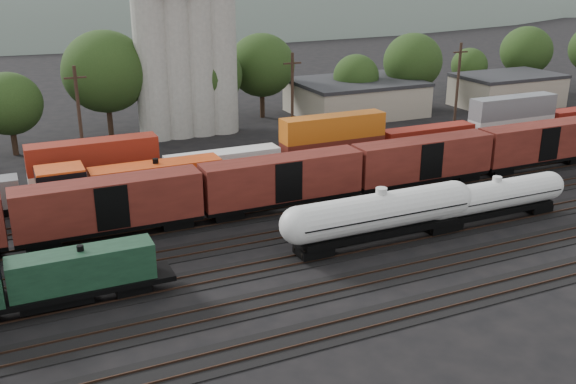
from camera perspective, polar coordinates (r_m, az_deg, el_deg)
name	(u,v)px	position (r m, az deg, el deg)	size (l,w,h in m)	color
ground	(272,237)	(53.77, -1.41, -4.01)	(600.00, 600.00, 0.00)	black
tracks	(272,236)	(53.75, -1.41, -3.97)	(180.00, 33.20, 0.20)	black
green_locomotive	(39,279)	(44.70, -21.24, -7.23)	(15.56, 2.75, 4.12)	black
tank_car_a	(380,213)	(51.82, 8.20, -1.90)	(17.48, 3.13, 4.58)	silver
tank_car_b	(495,197)	(58.84, 17.94, -0.41)	(14.99, 2.68, 3.93)	silver
orange_locomotive	(120,187)	(59.11, -14.71, 0.44)	(19.65, 3.27, 4.91)	black
boxcar_string	(423,159)	(65.58, 11.89, 2.87)	(169.00, 2.90, 4.20)	black
container_wall	(82,177)	(63.56, -17.81, 1.31)	(161.89, 2.60, 5.80)	black
grain_silo	(185,49)	(85.04, -9.17, 12.42)	(13.40, 5.00, 29.00)	#9D9A90
industrial_sheds	(214,115)	(86.76, -6.59, 6.84)	(119.38, 17.26, 5.10)	#9E937F
tree_band	(132,82)	(84.89, -13.71, 9.47)	(164.92, 20.96, 14.07)	black
utility_poles	(193,112)	(71.71, -8.42, 7.05)	(122.20, 0.36, 12.00)	black
distant_hills	(97,62)	(311.26, -16.58, 11.04)	(860.00, 286.00, 130.00)	#59665B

